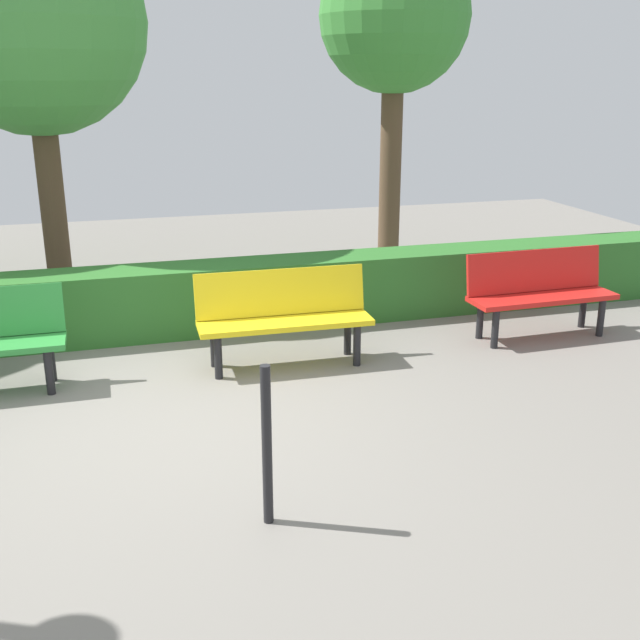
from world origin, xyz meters
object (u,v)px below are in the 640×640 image
object	(u,v)px
bench_red	(539,289)
tree_near	(395,20)
bench_yellow	(283,313)
tree_mid	(33,23)

from	to	relation	value
bench_red	tree_near	bearing A→B (deg)	-84.33
bench_yellow	tree_near	world-z (taller)	tree_near
tree_mid	tree_near	bearing A→B (deg)	-175.27
tree_near	tree_mid	size ratio (longest dim) A/B	0.98
tree_near	tree_mid	xyz separation A→B (m)	(4.32, 0.36, -0.12)
tree_mid	bench_red	bearing A→B (deg)	148.87
bench_yellow	tree_near	size ratio (longest dim) A/B	0.37
bench_yellow	tree_near	bearing A→B (deg)	-123.28
bench_yellow	tree_near	distance (m)	4.81
tree_near	bench_yellow	bearing A→B (deg)	55.26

